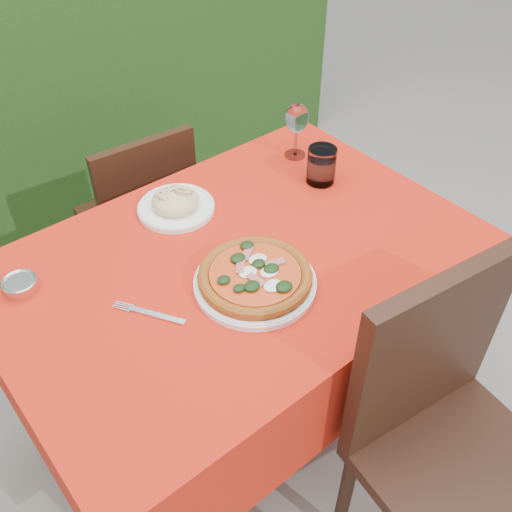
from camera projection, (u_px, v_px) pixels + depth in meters
ground at (243, 413)px, 2.00m from camera, size 60.00×60.00×0.00m
dining_table at (239, 295)px, 1.60m from camera, size 1.26×0.86×0.75m
chair_near at (446, 427)px, 1.35m from camera, size 0.49×0.49×0.96m
chair_far at (143, 213)px, 2.10m from camera, size 0.39×0.39×0.81m
pizza_plate at (255, 278)px, 1.40m from camera, size 0.36×0.36×0.06m
pasta_plate at (176, 204)px, 1.63m from camera, size 0.22×0.22×0.06m
water_glass at (321, 167)px, 1.72m from camera, size 0.09×0.09×0.11m
wine_glass at (297, 120)px, 1.78m from camera, size 0.08×0.08×0.18m
fork at (157, 315)px, 1.34m from camera, size 0.13×0.18×0.01m
steel_ramekin at (21, 286)px, 1.40m from camera, size 0.08×0.08×0.03m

